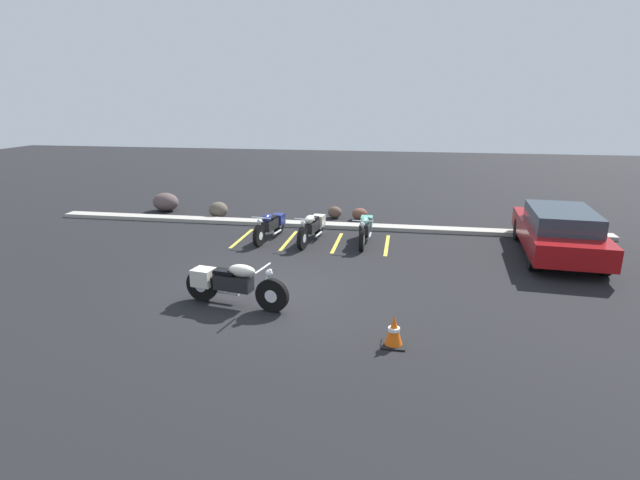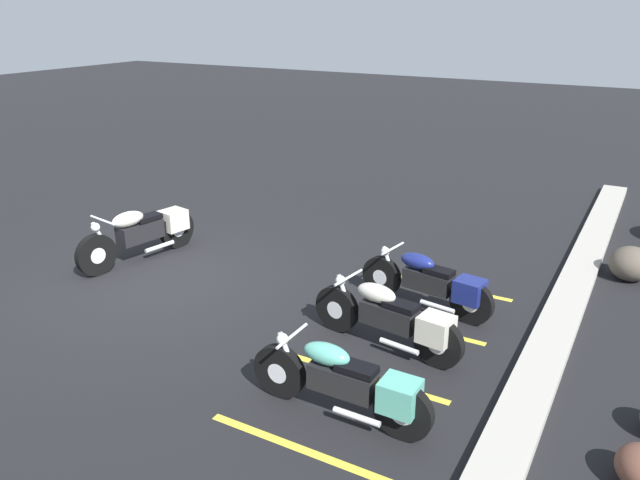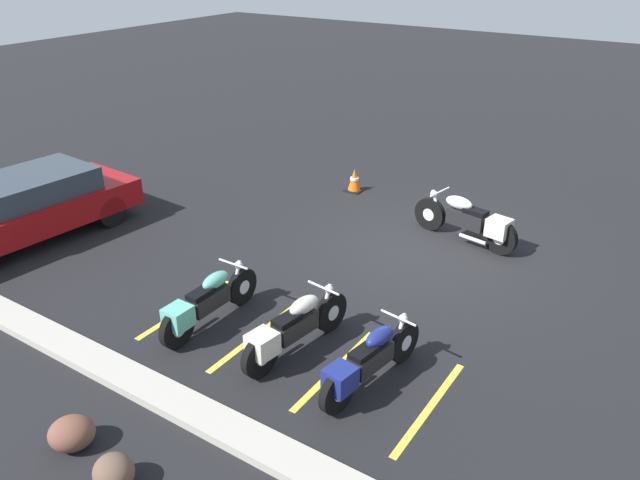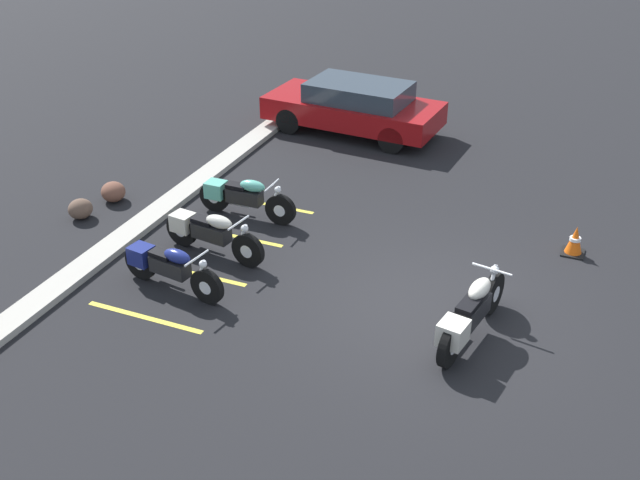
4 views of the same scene
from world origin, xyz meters
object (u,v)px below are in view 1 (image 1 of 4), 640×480
Objects in this scene: parked_bike_2 at (365,228)px; landscape_rock_3 at (218,210)px; traffic_cone at (394,332)px; motorcycle_cream_featured at (231,283)px; landscape_rock_1 at (335,212)px; parked_bike_1 at (312,227)px; parked_bike_0 at (271,225)px; landscape_rock_0 at (166,202)px; car_red at (559,231)px; landscape_rock_2 at (360,214)px.

parked_bike_2 reaches higher than landscape_rock_3.
parked_bike_2 is 6.28m from traffic_cone.
motorcycle_cream_featured reaches higher than traffic_cone.
traffic_cone is at bearing -75.74° from landscape_rock_1.
landscape_rock_1 is at bearing 8.60° from landscape_rock_3.
parked_bike_1 is at bearing -84.24° from parked_bike_2.
motorcycle_cream_featured reaches higher than parked_bike_0.
landscape_rock_0 is at bearing 133.43° from traffic_cone.
landscape_rock_1 is 4.09m from landscape_rock_3.
parked_bike_1 is at bearing -94.24° from landscape_rock_1.
landscape_rock_0 is (-4.84, 3.02, -0.09)m from parked_bike_0.
landscape_rock_1 is 0.89× the size of traffic_cone.
parked_bike_0 is 3.34m from landscape_rock_1.
traffic_cone is at bearing 148.73° from car_red.
parked_bike_2 is at bearing 76.06° from motorcycle_cream_featured.
parked_bike_0 is 0.97× the size of parked_bike_1.
landscape_rock_3 is (2.29, -0.65, -0.06)m from landscape_rock_0.
motorcycle_cream_featured is 7.98m from landscape_rock_1.
traffic_cone is (3.29, -1.17, -0.22)m from motorcycle_cream_featured.
motorcycle_cream_featured is at bearing -23.90° from parked_bike_2.
parked_bike_2 reaches higher than landscape_rock_1.
parked_bike_1 is 0.48× the size of car_red.
motorcycle_cream_featured is 8.02m from landscape_rock_2.
car_red reaches higher than parked_bike_0.
parked_bike_1 is at bearing -26.73° from landscape_rock_0.
parked_bike_1 is 6.56m from traffic_cone.
landscape_rock_1 is (6.33, -0.04, -0.14)m from landscape_rock_0.
landscape_rock_1 is (-1.30, 2.90, -0.24)m from parked_bike_2.
landscape_rock_2 is at bearing -171.13° from parked_bike_2.
motorcycle_cream_featured is 1.07× the size of parked_bike_1.
car_red is at bearing 54.47° from traffic_cone.
traffic_cone is at bearing -80.98° from landscape_rock_2.
parked_bike_0 is 5.71m from landscape_rock_0.
parked_bike_1 is 4.33× the size of landscape_rock_1.
parked_bike_0 is (-0.51, 4.93, -0.05)m from motorcycle_cream_featured.
parked_bike_1 is 1.53m from parked_bike_2.
landscape_rock_3 is at bearing 79.72° from car_red.
parked_bike_1 is at bearing -32.47° from landscape_rock_3.
landscape_rock_2 is (2.37, 2.86, -0.23)m from parked_bike_0.
parked_bike_0 is 7.93m from car_red.
motorcycle_cream_featured reaches higher than parked_bike_2.
parked_bike_1 is 4.52m from landscape_rock_3.
motorcycle_cream_featured reaches higher than landscape_rock_3.
landscape_rock_0 is (-5.35, 7.96, -0.14)m from motorcycle_cream_featured.
parked_bike_0 is 0.98× the size of parked_bike_2.
parked_bike_2 is at bearing 99.29° from traffic_cone.
car_red is at bearing -14.77° from landscape_rock_0.
parked_bike_1 reaches higher than landscape_rock_1.
motorcycle_cream_featured is 1.11× the size of parked_bike_0.
landscape_rock_2 is 0.82× the size of landscape_rock_3.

